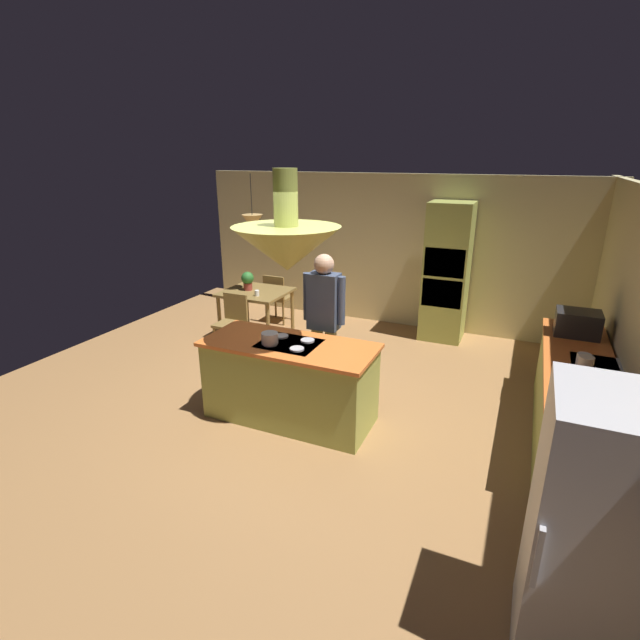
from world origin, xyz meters
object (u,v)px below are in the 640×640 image
potted_plant_on_table (248,280)px  canister_tea (583,361)px  person_at_island (324,316)px  kitchen_island (290,381)px  dining_table (256,297)px  oven_tower (446,273)px  chair_by_back_wall (277,295)px  cooking_pot_on_cooktop (270,338)px  refrigerator (602,539)px  cup_on_table (257,293)px  canister_flour (586,377)px  microwave_on_counter (578,323)px  chair_facing_island (233,319)px  canister_sugar (585,367)px

potted_plant_on_table → canister_tea: bearing=-18.3°
person_at_island → canister_tea: bearing=-2.8°
kitchen_island → dining_table: bearing=129.0°
oven_tower → chair_by_back_wall: size_ratio=2.49×
oven_tower → dining_table: bearing=-157.8°
canister_tea → cooking_pot_on_cooktop: (-3.00, -0.68, 0.00)m
refrigerator → person_at_island: 3.59m
refrigerator → cup_on_table: 5.61m
dining_table → canister_flour: 4.94m
dining_table → cooking_pot_on_cooktop: size_ratio=5.64×
chair_by_back_wall → potted_plant_on_table: (-0.14, -0.68, 0.42)m
canister_tea → microwave_on_counter: size_ratio=0.33×
cup_on_table → microwave_on_counter: (4.37, -0.34, 0.25)m
potted_plant_on_table → microwave_on_counter: 4.72m
oven_tower → cooking_pot_on_cooktop: oven_tower is taller
refrigerator → potted_plant_on_table: (-4.64, 3.80, 0.08)m
dining_table → cup_on_table: bearing=-54.4°
dining_table → cup_on_table: (0.17, -0.23, 0.15)m
microwave_on_counter → chair_facing_island: bearing=-178.5°
kitchen_island → canister_sugar: size_ratio=9.61×
refrigerator → oven_tower: bearing=109.0°
kitchen_island → cup_on_table: 2.44m
canister_sugar → potted_plant_on_table: bearing=159.7°
refrigerator → canister_tea: (0.04, 2.25, 0.14)m
chair_by_back_wall → potted_plant_on_table: potted_plant_on_table is taller
kitchen_island → cup_on_table: (-1.53, 1.87, 0.34)m
refrigerator → canister_sugar: refrigerator is taller
chair_facing_island → potted_plant_on_table: (-0.14, 0.69, 0.42)m
kitchen_island → potted_plant_on_table: bearing=131.2°
canister_tea → person_at_island: bearing=177.2°
chair_by_back_wall → potted_plant_on_table: size_ratio=2.90×
oven_tower → canister_tea: oven_tower is taller
chair_by_back_wall → kitchen_island: bearing=121.4°
oven_tower → potted_plant_on_table: bearing=-158.8°
kitchen_island → dining_table: size_ratio=1.87×
cup_on_table → cooking_pot_on_cooktop: size_ratio=0.50×
cup_on_table → canister_flour: canister_flour is taller
person_at_island → refrigerator: bearing=-41.6°
chair_facing_island → person_at_island: bearing=-22.0°
chair_facing_island → canister_sugar: (4.54, -1.04, 0.51)m
cup_on_table → microwave_on_counter: bearing=-4.4°
canister_sugar → cooking_pot_on_cooktop: 3.04m
dining_table → cooking_pot_on_cooktop: 2.73m
refrigerator → chair_by_back_wall: (-4.50, 4.49, -0.35)m
refrigerator → canister_tea: refrigerator is taller
refrigerator → cooking_pot_on_cooktop: 3.35m
dining_table → person_at_island: 2.33m
potted_plant_on_table → kitchen_island: bearing=-48.8°
canister_flour → person_at_island: bearing=169.8°
canister_tea → potted_plant_on_table: bearing=161.7°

